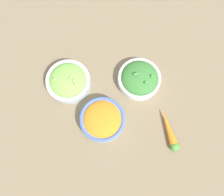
{
  "coord_description": "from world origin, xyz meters",
  "views": [
    {
      "loc": [
        0.18,
        -0.1,
        0.8
      ],
      "look_at": [
        0.0,
        0.0,
        0.03
      ],
      "focal_mm": 35.0,
      "sensor_mm": 36.0,
      "label": 1
    }
  ],
  "objects": [
    {
      "name": "bowl_lettuce",
      "position": [
        -0.14,
        -0.11,
        0.03
      ],
      "size": [
        0.17,
        0.17,
        0.08
      ],
      "color": "#B2C1CC",
      "rests_on": "ground_plane"
    },
    {
      "name": "loose_carrot",
      "position": [
        0.21,
        0.12,
        0.02
      ],
      "size": [
        0.16,
        0.06,
        0.03
      ],
      "rotation": [
        0.0,
        0.0,
        2.9
      ],
      "color": "orange",
      "rests_on": "ground_plane"
    },
    {
      "name": "bowl_broccoli",
      "position": [
        -0.02,
        0.13,
        0.03
      ],
      "size": [
        0.16,
        0.16,
        0.07
      ],
      "color": "white",
      "rests_on": "ground_plane"
    },
    {
      "name": "bowl_carrots",
      "position": [
        0.05,
        -0.07,
        0.03
      ],
      "size": [
        0.16,
        0.16,
        0.06
      ],
      "color": "#B2C1CC",
      "rests_on": "ground_plane"
    },
    {
      "name": "ground_plane",
      "position": [
        0.0,
        0.0,
        0.0
      ],
      "size": [
        3.0,
        3.0,
        0.0
      ],
      "primitive_type": "plane",
      "color": "#75664C"
    }
  ]
}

